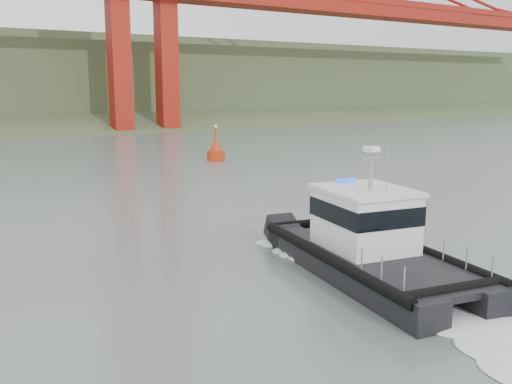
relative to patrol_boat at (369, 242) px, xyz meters
The scene contains 3 objects.
ground 3.87m from the patrol_boat, 128.63° to the right, with size 400.00×400.00×0.00m, color slate.
patrol_boat is the anchor object (origin of this frame).
nav_buoy 35.83m from the patrol_boat, 70.90° to the left, with size 1.81×1.81×3.77m.
Camera 1 is at (-13.10, -12.94, 7.36)m, focal length 40.00 mm.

